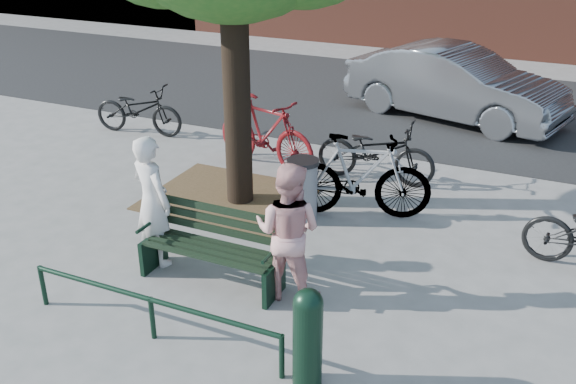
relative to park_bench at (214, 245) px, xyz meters
The scene contains 14 objects.
ground 0.49m from the park_bench, 90.00° to the right, with size 90.00×90.00×0.00m, color gray.
dirt_pit 2.39m from the park_bench, 115.24° to the left, with size 2.40×2.00×0.02m, color brown.
road 8.43m from the park_bench, 90.00° to the left, with size 40.00×7.00×0.01m, color black.
park_bench is the anchor object (origin of this frame).
guard_railing 1.28m from the park_bench, 90.00° to the right, with size 3.06×0.06×0.51m.
person_left 0.98m from the park_bench, behind, with size 0.62×0.41×1.70m, color beige.
person_right 1.02m from the park_bench, ahead, with size 0.81×0.63×1.66m, color #D0928F.
bollard 2.15m from the park_bench, 35.47° to the right, with size 0.28×0.28×1.06m.
litter_bin 1.95m from the park_bench, 80.12° to the left, with size 0.46×0.46×0.94m.
bicycle_a 5.78m from the park_bench, 135.33° to the left, with size 0.65×1.87×0.98m, color black.
bicycle_b 3.67m from the park_bench, 106.59° to the left, with size 0.59×2.10×1.26m, color #5F0D10.
bicycle_c 3.82m from the park_bench, 77.12° to the left, with size 0.68×1.96×1.03m, color black.
bicycle_d 2.59m from the park_bench, 66.92° to the left, with size 0.59×2.09×1.25m, color gray.
parked_car 7.74m from the park_bench, 80.09° to the left, with size 1.59×4.56×1.50m, color slate.
Camera 1 is at (3.61, -5.67, 4.24)m, focal length 40.00 mm.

